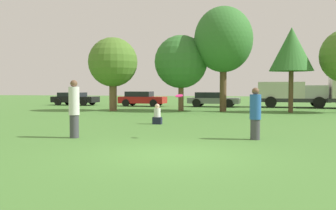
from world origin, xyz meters
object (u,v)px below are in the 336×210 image
(parked_car_black, at_px, (75,98))
(parked_car_red, at_px, (142,98))
(bystander_sitting, at_px, (157,116))
(parked_car_grey, at_px, (213,99))
(person_thrower, at_px, (74,109))
(frisbee, at_px, (179,96))
(tree_1, at_px, (181,62))
(tree_3, at_px, (291,50))
(person_catcher, at_px, (255,114))
(delivery_truck_silver, at_px, (290,93))
(tree_0, at_px, (113,63))
(tree_2, at_px, (223,40))

(parked_car_black, relative_size, parked_car_red, 1.02)
(parked_car_black, bearing_deg, parked_car_red, -2.56)
(bystander_sitting, bearing_deg, parked_car_grey, 86.41)
(person_thrower, height_order, frisbee, person_thrower)
(tree_1, xyz_separation_m, parked_car_black, (-11.04, 6.24, -2.80))
(tree_1, distance_m, tree_3, 7.41)
(person_catcher, relative_size, delivery_truck_silver, 0.28)
(tree_1, bearing_deg, person_thrower, -93.40)
(tree_1, height_order, parked_car_black, tree_1)
(tree_0, bearing_deg, tree_3, 3.94)
(tree_3, height_order, parked_car_red, tree_3)
(parked_car_red, bearing_deg, parked_car_grey, 4.91)
(parked_car_red, bearing_deg, bystander_sitting, -69.11)
(parked_car_black, distance_m, parked_car_grey, 12.70)
(person_catcher, xyz_separation_m, tree_0, (-9.63, 13.18, 2.54))
(bystander_sitting, bearing_deg, person_thrower, -106.70)
(person_catcher, relative_size, tree_2, 0.23)
(parked_car_red, bearing_deg, parked_car_black, 177.44)
(frisbee, relative_size, delivery_truck_silver, 0.04)
(person_thrower, distance_m, parked_car_grey, 21.10)
(tree_0, relative_size, delivery_truck_silver, 0.87)
(tree_0, bearing_deg, parked_car_red, 88.44)
(parked_car_red, relative_size, parked_car_grey, 0.93)
(frisbee, distance_m, tree_2, 14.82)
(tree_0, bearing_deg, person_catcher, -53.84)
(tree_3, relative_size, delivery_truck_silver, 0.94)
(tree_2, relative_size, tree_3, 1.28)
(person_thrower, bearing_deg, frisbee, 0.65)
(person_thrower, distance_m, parked_car_black, 23.56)
(person_thrower, relative_size, parked_car_red, 0.48)
(person_catcher, height_order, frisbee, person_catcher)
(tree_1, xyz_separation_m, parked_car_grey, (1.66, 5.92, -2.76))
(bystander_sitting, relative_size, tree_0, 0.18)
(delivery_truck_silver, bearing_deg, bystander_sitting, -111.74)
(delivery_truck_silver, bearing_deg, tree_2, -125.25)
(tree_3, xyz_separation_m, parked_car_grey, (-5.71, 6.12, -3.46))
(tree_3, xyz_separation_m, parked_car_red, (-11.84, 5.86, -3.45))
(tree_0, relative_size, parked_car_red, 1.27)
(parked_car_red, bearing_deg, delivery_truck_silver, 5.76)
(person_thrower, distance_m, tree_3, 17.26)
(tree_1, height_order, tree_3, tree_3)
(tree_0, relative_size, tree_3, 0.92)
(tree_0, bearing_deg, tree_1, 12.47)
(parked_car_red, relative_size, delivery_truck_silver, 0.68)
(person_thrower, height_order, parked_car_black, person_thrower)
(frisbee, bearing_deg, tree_0, 118.13)
(person_catcher, relative_size, parked_car_red, 0.41)
(person_thrower, distance_m, frisbee, 3.51)
(tree_2, xyz_separation_m, parked_car_black, (-13.98, 6.34, -4.25))
(parked_car_black, bearing_deg, tree_3, -16.80)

